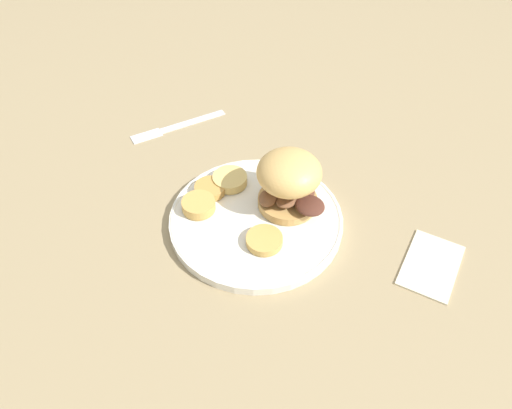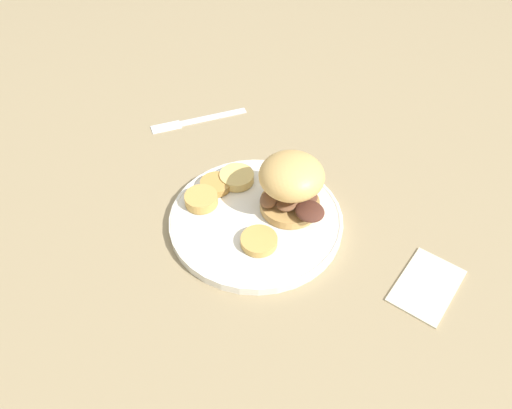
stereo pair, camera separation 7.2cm
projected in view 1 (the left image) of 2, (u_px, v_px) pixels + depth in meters
The scene contains 9 objects.
ground_plane at pixel (256, 223), 0.76m from camera, with size 4.00×4.00×0.00m, color #937F5B.
dinner_plate at pixel (256, 219), 0.75m from camera, with size 0.26×0.26×0.02m.
sandwich at pixel (289, 180), 0.72m from camera, with size 0.11×0.11×0.09m.
potato_round_0 at pixel (199, 205), 0.75m from camera, with size 0.05×0.05×0.02m, color tan.
potato_round_1 at pixel (264, 240), 0.70m from camera, with size 0.05×0.05×0.01m, color tan.
potato_round_2 at pixel (210, 189), 0.78m from camera, with size 0.05×0.05×0.01m, color #BC8942.
potato_round_3 at pixel (230, 180), 0.79m from camera, with size 0.05×0.05×0.01m, color #DBB766.
fork at pixel (177, 126), 0.92m from camera, with size 0.17×0.11×0.00m.
napkin at pixel (431, 265), 0.70m from camera, with size 0.11×0.07×0.01m, color beige.
Camera 1 is at (0.01, -0.50, 0.56)m, focal length 35.00 mm.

